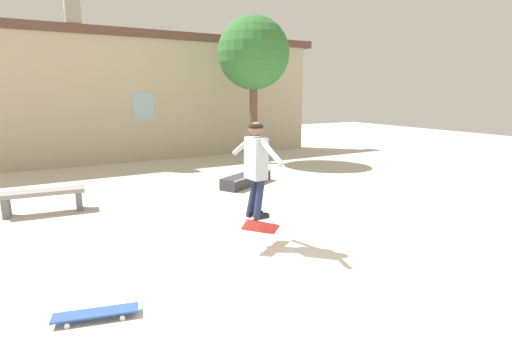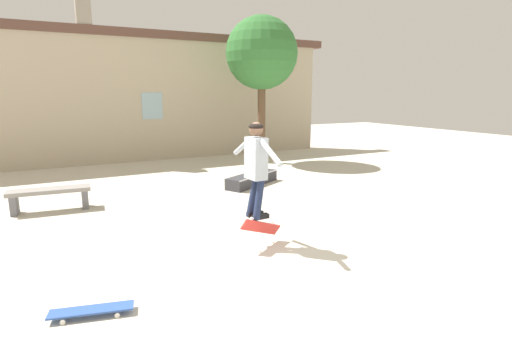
{
  "view_description": "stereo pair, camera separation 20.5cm",
  "coord_description": "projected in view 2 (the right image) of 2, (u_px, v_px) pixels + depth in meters",
  "views": [
    {
      "loc": [
        -2.85,
        -4.25,
        2.36
      ],
      "look_at": [
        0.06,
        0.85,
        1.12
      ],
      "focal_mm": 28.0,
      "sensor_mm": 36.0,
      "label": 1
    },
    {
      "loc": [
        -2.67,
        -4.35,
        2.36
      ],
      "look_at": [
        0.06,
        0.85,
        1.12
      ],
      "focal_mm": 28.0,
      "sensor_mm": 36.0,
      "label": 2
    }
  ],
  "objects": [
    {
      "name": "ground_plane",
      "position": [
        281.0,
        267.0,
        5.47
      ],
      "size": [
        40.0,
        40.0,
        0.0
      ],
      "primitive_type": "plane",
      "color": "beige"
    },
    {
      "name": "building_backdrop",
      "position": [
        131.0,
        95.0,
        13.49
      ],
      "size": [
        15.3,
        0.52,
        5.56
      ],
      "color": "#B7A88E",
      "rests_on": "ground_plane"
    },
    {
      "name": "tree_right",
      "position": [
        262.0,
        54.0,
        12.92
      ],
      "size": [
        2.34,
        2.34,
        4.77
      ],
      "color": "brown",
      "rests_on": "ground_plane"
    },
    {
      "name": "park_bench",
      "position": [
        50.0,
        195.0,
        8.01
      ],
      "size": [
        1.55,
        0.55,
        0.46
      ],
      "rotation": [
        0.0,
        0.0,
        -0.09
      ],
      "color": "gray",
      "rests_on": "ground_plane"
    },
    {
      "name": "skate_ledge",
      "position": [
        252.0,
        179.0,
        10.31
      ],
      "size": [
        1.74,
        1.24,
        0.29
      ],
      "rotation": [
        0.0,
        0.0,
        0.5
      ],
      "color": "#38383D",
      "rests_on": "ground_plane"
    },
    {
      "name": "skater",
      "position": [
        256.0,
        162.0,
        5.96
      ],
      "size": [
        0.29,
        1.32,
        1.47
      ],
      "rotation": [
        0.0,
        0.0,
        0.06
      ],
      "color": "#9EA8B2"
    },
    {
      "name": "skateboard_flipping",
      "position": [
        261.0,
        227.0,
        6.14
      ],
      "size": [
        0.8,
        0.33,
        0.45
      ],
      "rotation": [
        0.0,
        0.0,
        0.32
      ],
      "color": "red"
    },
    {
      "name": "skateboard_resting",
      "position": [
        92.0,
        310.0,
        4.27
      ],
      "size": [
        0.89,
        0.39,
        0.08
      ],
      "rotation": [
        0.0,
        0.0,
        2.9
      ],
      "color": "#2D519E",
      "rests_on": "ground_plane"
    }
  ]
}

